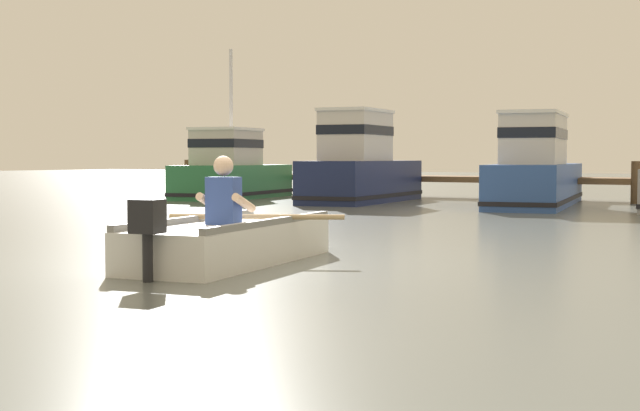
{
  "coord_description": "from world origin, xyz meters",
  "views": [
    {
      "loc": [
        6.18,
        -8.24,
        1.17
      ],
      "look_at": [
        0.05,
        1.85,
        0.55
      ],
      "focal_mm": 51.32,
      "sensor_mm": 36.0,
      "label": 1
    }
  ],
  "objects_px": {
    "rowboat_with_person": "(233,240)",
    "moored_boat_navy": "(360,168)",
    "moored_boat_blue": "(536,172)",
    "moored_boat_green": "(231,172)"
  },
  "relations": [
    {
      "from": "moored_boat_navy",
      "to": "rowboat_with_person",
      "type": "bearing_deg",
      "value": -67.04
    },
    {
      "from": "rowboat_with_person",
      "to": "moored_boat_green",
      "type": "height_order",
      "value": "moored_boat_green"
    },
    {
      "from": "rowboat_with_person",
      "to": "moored_boat_blue",
      "type": "xyz_separation_m",
      "value": [
        -0.93,
        13.45,
        0.58
      ]
    },
    {
      "from": "moored_boat_navy",
      "to": "moored_boat_blue",
      "type": "bearing_deg",
      "value": 7.18
    },
    {
      "from": "moored_boat_navy",
      "to": "moored_boat_blue",
      "type": "distance_m",
      "value": 4.57
    },
    {
      "from": "moored_boat_green",
      "to": "moored_boat_blue",
      "type": "distance_m",
      "value": 8.85
    },
    {
      "from": "rowboat_with_person",
      "to": "moored_boat_navy",
      "type": "bearing_deg",
      "value": 112.96
    },
    {
      "from": "rowboat_with_person",
      "to": "moored_boat_navy",
      "type": "relative_size",
      "value": 0.71
    },
    {
      "from": "rowboat_with_person",
      "to": "moored_boat_navy",
      "type": "xyz_separation_m",
      "value": [
        -5.46,
        12.88,
        0.65
      ]
    },
    {
      "from": "moored_boat_green",
      "to": "rowboat_with_person",
      "type": "bearing_deg",
      "value": -53.1
    }
  ]
}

